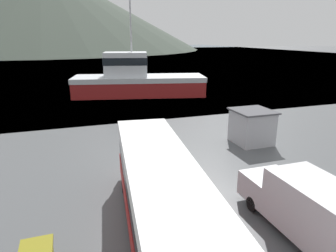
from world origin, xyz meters
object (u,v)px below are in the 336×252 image
at_px(tour_bus, 161,198).
at_px(delivery_van, 310,208).
at_px(fishing_boat, 136,80).
at_px(small_boat, 103,79).
at_px(dock_kiosk, 252,126).

xyz_separation_m(tour_bus, delivery_van, (5.58, -1.65, -0.57)).
bearing_deg(fishing_boat, delivery_van, 12.24).
height_order(delivery_van, small_boat, delivery_van).
relative_size(tour_bus, fishing_boat, 0.66).
xyz_separation_m(tour_bus, small_boat, (3.13, 45.22, -1.47)).
bearing_deg(fishing_boat, dock_kiosk, 23.14).
bearing_deg(small_boat, fishing_boat, 32.06).
height_order(tour_bus, fishing_boat, fishing_boat).
bearing_deg(dock_kiosk, delivery_van, -112.32).
relative_size(delivery_van, small_boat, 0.85).
xyz_separation_m(tour_bus, fishing_boat, (5.91, 30.15, 0.23)).
bearing_deg(dock_kiosk, fishing_boat, 100.30).
relative_size(delivery_van, fishing_boat, 0.35).
height_order(tour_bus, small_boat, tour_bus).
bearing_deg(fishing_boat, small_boat, -156.71).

